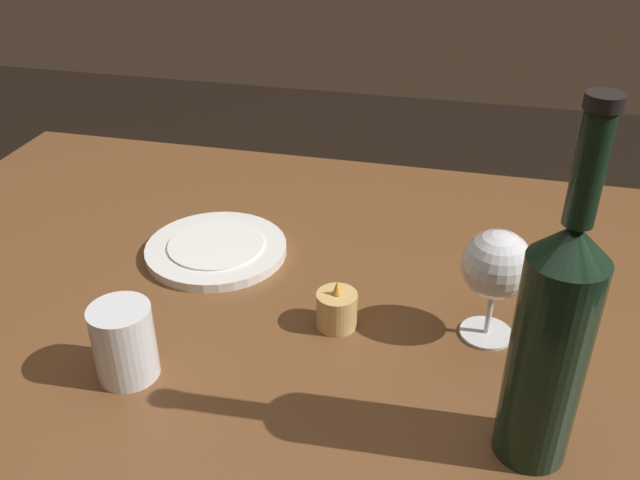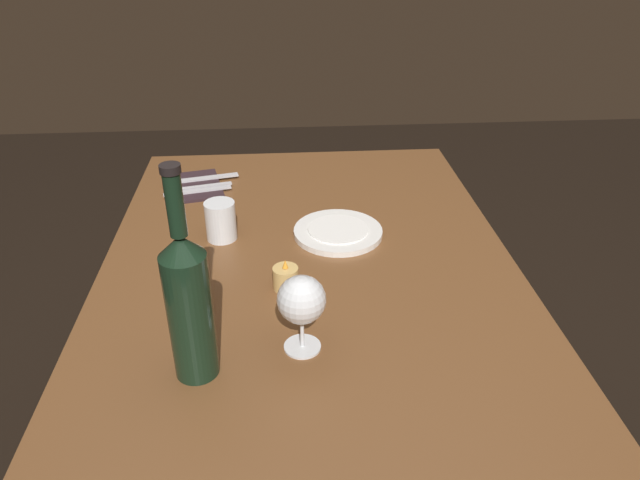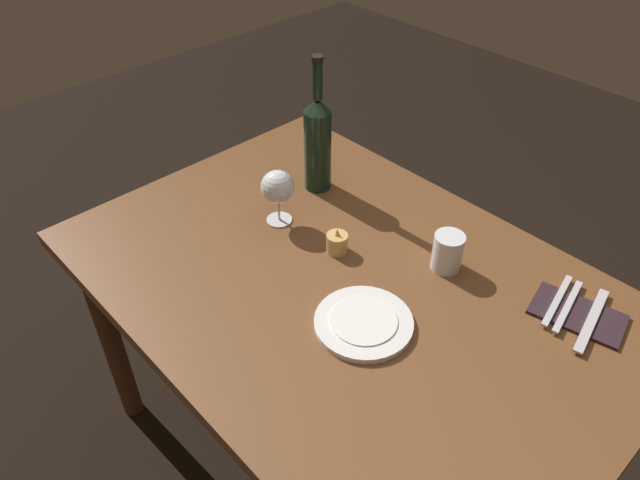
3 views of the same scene
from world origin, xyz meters
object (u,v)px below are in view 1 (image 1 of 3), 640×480
Objects in this scene: wine_glass_left at (496,267)px; dinner_plate at (216,249)px; water_tumbler at (125,346)px; votive_candle at (337,310)px; wine_bottle at (551,339)px.

dinner_plate is (0.40, -0.10, -0.09)m from wine_glass_left.
water_tumbler reaches higher than votive_candle.
wine_bottle is 0.30m from votive_candle.
votive_candle is (0.19, 0.02, -0.08)m from wine_glass_left.
wine_bottle is at bearing 146.64° from votive_candle.
wine_bottle is 5.58× the size of votive_candle.
dinner_plate is (-0.00, -0.27, -0.03)m from water_tumbler.
votive_candle reaches higher than dinner_plate.
wine_bottle is 0.46m from water_tumbler.
wine_glass_left is 0.44m from water_tumbler.
water_tumbler reaches higher than dinner_plate.
wine_glass_left reaches higher than water_tumbler.
water_tumbler is 0.27m from dinner_plate.
votive_candle is (-0.21, -0.14, -0.02)m from water_tumbler.
wine_glass_left is at bearing -172.42° from votive_candle.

